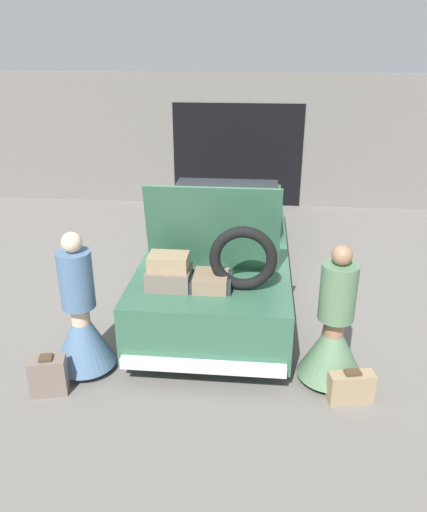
{
  "coord_description": "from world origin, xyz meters",
  "views": [
    {
      "loc": [
        0.53,
        -6.82,
        3.36
      ],
      "look_at": [
        0.0,
        -1.39,
        1.02
      ],
      "focal_mm": 35.0,
      "sensor_mm": 36.0,
      "label": 1
    }
  ],
  "objects_px": {
    "car": "(222,245)",
    "person_right": "(333,336)",
    "suitcase_beside_left_person": "(48,376)",
    "person_left": "(81,324)",
    "suitcase_beside_right_person": "(351,387)"
  },
  "relations": [
    {
      "from": "person_right",
      "to": "suitcase_beside_left_person",
      "type": "height_order",
      "value": "person_right"
    },
    {
      "from": "person_right",
      "to": "suitcase_beside_right_person",
      "type": "bearing_deg",
      "value": -164.8
    },
    {
      "from": "car",
      "to": "person_right",
      "type": "relative_size",
      "value": 3.28
    },
    {
      "from": "suitcase_beside_left_person",
      "to": "person_left",
      "type": "bearing_deg",
      "value": 62.41
    },
    {
      "from": "car",
      "to": "person_right",
      "type": "distance_m",
      "value": 2.63
    },
    {
      "from": "car",
      "to": "suitcase_beside_left_person",
      "type": "height_order",
      "value": "car"
    },
    {
      "from": "car",
      "to": "person_left",
      "type": "xyz_separation_m",
      "value": [
        -1.34,
        -2.32,
        -0.05
      ]
    },
    {
      "from": "car",
      "to": "person_right",
      "type": "xyz_separation_m",
      "value": [
        1.34,
        -2.26,
        -0.07
      ]
    },
    {
      "from": "car",
      "to": "suitcase_beside_left_person",
      "type": "distance_m",
      "value": 3.2
    },
    {
      "from": "person_right",
      "to": "suitcase_beside_left_person",
      "type": "relative_size",
      "value": 3.55
    },
    {
      "from": "person_right",
      "to": "suitcase_beside_right_person",
      "type": "height_order",
      "value": "person_right"
    },
    {
      "from": "suitcase_beside_left_person",
      "to": "car",
      "type": "bearing_deg",
      "value": 60.33
    },
    {
      "from": "car",
      "to": "suitcase_beside_right_person",
      "type": "relative_size",
      "value": 10.68
    },
    {
      "from": "person_left",
      "to": "person_right",
      "type": "height_order",
      "value": "person_left"
    },
    {
      "from": "person_left",
      "to": "suitcase_beside_right_person",
      "type": "bearing_deg",
      "value": 87.85
    }
  ]
}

